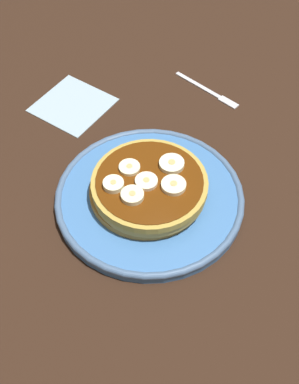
{
  "coord_description": "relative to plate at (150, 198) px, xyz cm",
  "views": [
    {
      "loc": [
        -36.11,
        32.35,
        62.25
      ],
      "look_at": [
        0.0,
        0.0,
        2.32
      ],
      "focal_mm": 51.9,
      "sensor_mm": 36.0,
      "label": 1
    }
  ],
  "objects": [
    {
      "name": "banana_slice_3",
      "position": [
        2.5,
        4.25,
        4.17
      ],
      "size": [
        2.86,
        2.86,
        1.03
      ],
      "color": "#F9F2C2",
      "rests_on": "pancake_stack"
    },
    {
      "name": "banana_slice_2",
      "position": [
        -0.61,
        3.59,
        4.15
      ],
      "size": [
        3.11,
        3.11,
        0.98
      ],
      "color": "#EEEAB8",
      "rests_on": "pancake_stack"
    },
    {
      "name": "banana_slice_5",
      "position": [
        -2.97,
        -1.68,
        4.11
      ],
      "size": [
        3.39,
        3.39,
        0.91
      ],
      "color": "#FAEDBD",
      "rests_on": "pancake_stack"
    },
    {
      "name": "plate",
      "position": [
        0.0,
        0.0,
        0.0
      ],
      "size": [
        26.69,
        26.69,
        1.76
      ],
      "color": "#3F72B2",
      "rests_on": "ground_plane"
    },
    {
      "name": "ground_plane",
      "position": [
        0.0,
        0.0,
        -2.45
      ],
      "size": [
        140.0,
        140.0,
        3.0
      ],
      "primitive_type": "cube",
      "color": "black"
    },
    {
      "name": "pancake_stack",
      "position": [
        0.16,
        0.1,
        2.18
      ],
      "size": [
        16.96,
        16.17,
        3.33
      ],
      "color": "#AB7A35",
      "rests_on": "plate"
    },
    {
      "name": "banana_slice_0",
      "position": [
        0.2,
        0.57,
        4.06
      ],
      "size": [
        3.1,
        3.1,
        0.8
      ],
      "color": "#FBE5C0",
      "rests_on": "pancake_stack"
    },
    {
      "name": "napkin",
      "position": [
        23.6,
        -4.12,
        -0.8
      ],
      "size": [
        13.27,
        13.27,
        0.3
      ],
      "primitive_type": "cube",
      "rotation": [
        0.0,
        0.0,
        0.24
      ],
      "color": "#99B2BF",
      "rests_on": "ground_plane"
    },
    {
      "name": "banana_slice_4",
      "position": [
        -0.47,
        -4.12,
        4.12
      ],
      "size": [
        3.51,
        3.51,
        0.92
      ],
      "color": "#EFF0C4",
      "rests_on": "pancake_stack"
    },
    {
      "name": "fork",
      "position": [
        10.74,
        -23.33,
        -0.7
      ],
      "size": [
        13.03,
        2.28,
        0.5
      ],
      "color": "silver",
      "rests_on": "ground_plane"
    },
    {
      "name": "banana_slice_1",
      "position": [
        3.46,
        0.61,
        4.02
      ],
      "size": [
        2.96,
        2.96,
        0.73
      ],
      "color": "#F9F1BC",
      "rests_on": "pancake_stack"
    }
  ]
}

